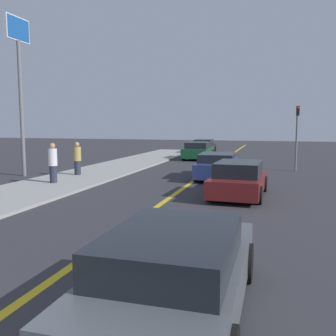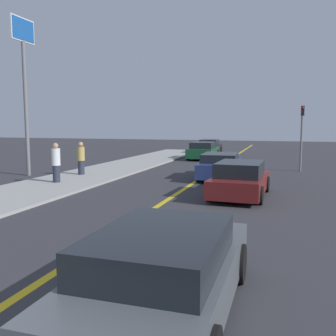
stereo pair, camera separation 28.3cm
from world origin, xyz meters
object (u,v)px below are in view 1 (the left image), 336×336
car_near_right_lane (176,272)px  pedestrian_far_standing (77,159)px  car_ahead_center (239,180)px  traffic_light (297,131)px  car_oncoming_far (204,147)px  car_far_distant (217,166)px  car_parked_left_lot (198,151)px  roadside_sign (19,63)px  pedestrian_mid_group (53,163)px

car_near_right_lane → pedestrian_far_standing: size_ratio=2.63×
car_ahead_center → traffic_light: size_ratio=1.12×
car_oncoming_far → traffic_light: bearing=-59.4°
car_ahead_center → car_oncoming_far: car_ahead_center is taller
car_far_distant → car_ahead_center: bearing=-74.5°
car_parked_left_lot → pedestrian_far_standing: 11.92m
car_oncoming_far → car_ahead_center: bearing=-78.9°
car_parked_left_lot → car_oncoming_far: (-0.58, 5.65, -0.03)m
car_near_right_lane → car_far_distant: bearing=95.9°
car_ahead_center → traffic_light: bearing=76.2°
car_ahead_center → car_far_distant: bearing=110.5°
car_near_right_lane → traffic_light: 18.14m
traffic_light → pedestrian_far_standing: bearing=-153.3°
car_parked_left_lot → pedestrian_far_standing: size_ratio=2.37×
car_near_right_lane → car_ahead_center: 9.29m
car_ahead_center → roadside_sign: size_ratio=0.52×
car_oncoming_far → roadside_sign: 19.22m
car_near_right_lane → car_ahead_center: car_ahead_center is taller
car_far_distant → car_oncoming_far: 15.74m
car_oncoming_far → car_parked_left_lot: bearing=-87.2°
car_ahead_center → pedestrian_mid_group: 8.31m
car_near_right_lane → pedestrian_mid_group: bearing=130.4°
car_near_right_lane → car_far_distant: car_near_right_lane is taller
pedestrian_mid_group → roadside_sign: roadside_sign is taller
car_ahead_center → car_far_distant: size_ratio=0.95×
pedestrian_mid_group → car_far_distant: bearing=31.4°
car_parked_left_lot → traffic_light: 9.06m
pedestrian_far_standing → car_oncoming_far: bearing=78.1°
pedestrian_mid_group → traffic_light: 13.62m
car_far_distant → pedestrian_far_standing: 7.25m
car_oncoming_far → pedestrian_far_standing: pedestrian_far_standing is taller
car_parked_left_lot → pedestrian_far_standing: pedestrian_far_standing is taller
pedestrian_far_standing → roadside_sign: bearing=-169.5°
pedestrian_mid_group → roadside_sign: size_ratio=0.22×
car_far_distant → car_parked_left_lot: (-2.95, 9.69, 0.03)m
traffic_light → roadside_sign: size_ratio=0.46×
pedestrian_mid_group → traffic_light: bearing=37.4°
pedestrian_mid_group → pedestrian_far_standing: 2.68m
car_near_right_lane → roadside_sign: (-11.43, 11.79, 5.20)m
car_parked_left_lot → traffic_light: bearing=-39.9°
car_far_distant → pedestrian_far_standing: pedestrian_far_standing is taller
car_near_right_lane → car_oncoming_far: (-5.01, 29.14, -0.01)m
car_far_distant → roadside_sign: (-9.95, -2.02, 5.21)m
car_far_distant → car_parked_left_lot: bearing=104.2°
car_near_right_lane → car_parked_left_lot: 23.90m
roadside_sign → car_oncoming_far: bearing=69.7°
car_far_distant → pedestrian_mid_group: 7.98m
car_parked_left_lot → roadside_sign: 14.59m
car_near_right_lane → roadside_sign: roadside_sign is taller
car_far_distant → pedestrian_mid_group: pedestrian_mid_group is taller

